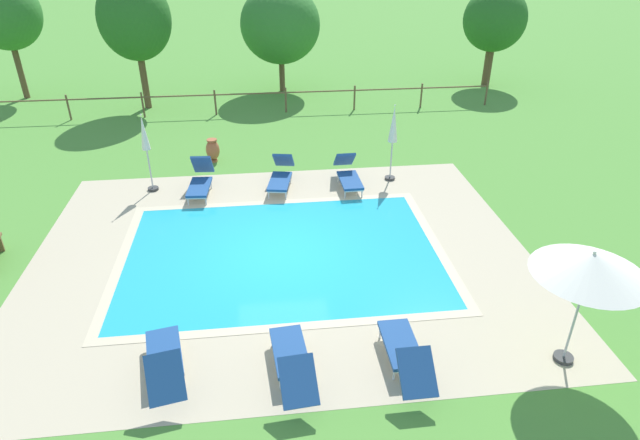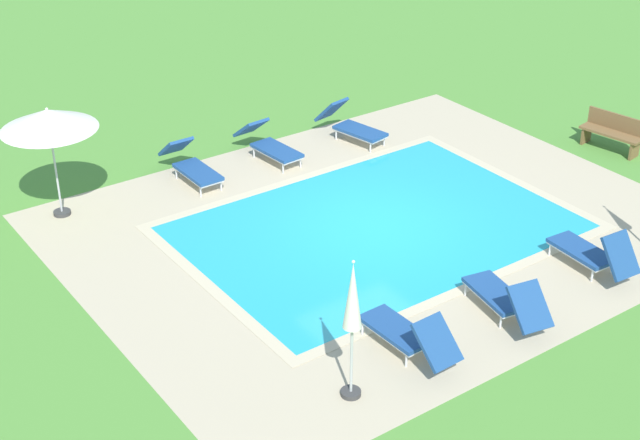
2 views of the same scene
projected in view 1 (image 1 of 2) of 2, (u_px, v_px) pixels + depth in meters
ground_plane at (282, 253)px, 13.06m from camera, size 160.00×160.00×0.00m
pool_deck_paving at (282, 253)px, 13.06m from camera, size 12.07×9.83×0.01m
swimming_pool_water at (282, 253)px, 13.06m from camera, size 7.52×5.28×0.01m
pool_coping_rim at (282, 253)px, 13.05m from camera, size 8.00×5.76×0.01m
sun_lounger_north_near_steps at (281, 175)px, 16.17m from camera, size 0.96×2.01×0.93m
sun_lounger_north_mid at (405, 352)px, 9.52m from camera, size 0.61×1.99×0.86m
sun_lounger_north_far at (348, 174)px, 16.23m from camera, size 0.65×1.95×0.92m
sun_lounger_north_end at (292, 360)px, 9.36m from camera, size 0.76×2.04×0.85m
sun_lounger_south_near_corner at (200, 181)px, 15.80m from camera, size 0.73×1.86×1.02m
sun_lounger_south_mid at (165, 360)px, 9.33m from camera, size 0.96×2.00×0.93m
patio_umbrella_open_foreground at (591, 265)px, 8.85m from camera, size 1.95×1.95×2.39m
patio_umbrella_closed_row_west at (145, 140)px, 15.39m from camera, size 0.32×0.32×2.39m
patio_umbrella_closed_row_centre at (393, 129)px, 16.03m from camera, size 0.32×0.32×2.42m
terracotta_urn_near_fence at (213, 150)px, 17.88m from camera, size 0.46×0.46×0.80m
perimeter_fence at (251, 98)px, 22.33m from camera, size 20.80×0.08×1.05m
tree_far_west at (495, 20)px, 25.19m from camera, size 2.96×2.96×4.60m
tree_west_mid at (280, 25)px, 24.23m from camera, size 3.64×3.64×4.80m
tree_centre at (134, 19)px, 21.57m from camera, size 2.94×2.94×5.39m
tree_east_mid at (4, 13)px, 22.88m from camera, size 3.01×3.01×5.26m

